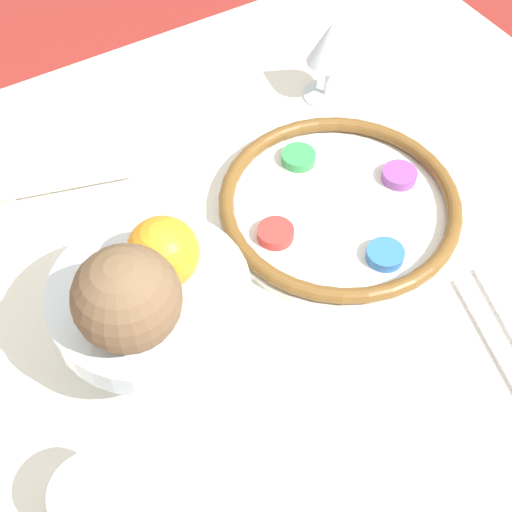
{
  "coord_description": "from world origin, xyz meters",
  "views": [
    {
      "loc": [
        0.26,
        0.48,
        1.47
      ],
      "look_at": [
        -0.0,
        0.04,
        0.8
      ],
      "focal_mm": 50.0,
      "sensor_mm": 36.0,
      "label": 1
    }
  ],
  "objects_px": {
    "wine_glass": "(331,46)",
    "coconut": "(127,299)",
    "napkin_roll": "(62,170)",
    "fruit_stand": "(151,302)",
    "orange_fruit": "(163,253)",
    "seder_plate": "(339,204)",
    "cup_mid": "(98,506)"
  },
  "relations": [
    {
      "from": "seder_plate",
      "to": "orange_fruit",
      "type": "height_order",
      "value": "orange_fruit"
    },
    {
      "from": "fruit_stand",
      "to": "cup_mid",
      "type": "xyz_separation_m",
      "value": [
        0.13,
        0.14,
        -0.06
      ]
    },
    {
      "from": "cup_mid",
      "to": "coconut",
      "type": "bearing_deg",
      "value": -132.99
    },
    {
      "from": "wine_glass",
      "to": "napkin_roll",
      "type": "bearing_deg",
      "value": -4.23
    },
    {
      "from": "napkin_roll",
      "to": "orange_fruit",
      "type": "bearing_deg",
      "value": 94.03
    },
    {
      "from": "fruit_stand",
      "to": "napkin_roll",
      "type": "bearing_deg",
      "value": -90.57
    },
    {
      "from": "wine_glass",
      "to": "seder_plate",
      "type": "bearing_deg",
      "value": 59.74
    },
    {
      "from": "seder_plate",
      "to": "coconut",
      "type": "bearing_deg",
      "value": 17.49
    },
    {
      "from": "fruit_stand",
      "to": "coconut",
      "type": "xyz_separation_m",
      "value": [
        0.03,
        0.04,
        0.08
      ]
    },
    {
      "from": "coconut",
      "to": "cup_mid",
      "type": "height_order",
      "value": "coconut"
    },
    {
      "from": "seder_plate",
      "to": "fruit_stand",
      "type": "xyz_separation_m",
      "value": [
        0.29,
        0.07,
        0.08
      ]
    },
    {
      "from": "napkin_roll",
      "to": "cup_mid",
      "type": "bearing_deg",
      "value": 73.06
    },
    {
      "from": "seder_plate",
      "to": "fruit_stand",
      "type": "height_order",
      "value": "fruit_stand"
    },
    {
      "from": "coconut",
      "to": "napkin_roll",
      "type": "xyz_separation_m",
      "value": [
        -0.03,
        -0.33,
        -0.15
      ]
    },
    {
      "from": "coconut",
      "to": "cup_mid",
      "type": "xyz_separation_m",
      "value": [
        0.1,
        0.11,
        -0.13
      ]
    },
    {
      "from": "orange_fruit",
      "to": "cup_mid",
      "type": "relative_size",
      "value": 0.93
    },
    {
      "from": "seder_plate",
      "to": "napkin_roll",
      "type": "xyz_separation_m",
      "value": [
        0.29,
        -0.23,
        0.01
      ]
    },
    {
      "from": "orange_fruit",
      "to": "fruit_stand",
      "type": "bearing_deg",
      "value": 14.19
    },
    {
      "from": "orange_fruit",
      "to": "cup_mid",
      "type": "xyz_separation_m",
      "value": [
        0.15,
        0.15,
        -0.12
      ]
    },
    {
      "from": "cup_mid",
      "to": "fruit_stand",
      "type": "bearing_deg",
      "value": -132.66
    },
    {
      "from": "wine_glass",
      "to": "napkin_roll",
      "type": "distance_m",
      "value": 0.41
    },
    {
      "from": "wine_glass",
      "to": "fruit_stand",
      "type": "height_order",
      "value": "wine_glass"
    },
    {
      "from": "fruit_stand",
      "to": "napkin_roll",
      "type": "height_order",
      "value": "fruit_stand"
    },
    {
      "from": "napkin_roll",
      "to": "cup_mid",
      "type": "distance_m",
      "value": 0.46
    },
    {
      "from": "wine_glass",
      "to": "orange_fruit",
      "type": "bearing_deg",
      "value": 34.18
    },
    {
      "from": "seder_plate",
      "to": "orange_fruit",
      "type": "bearing_deg",
      "value": 12.7
    },
    {
      "from": "coconut",
      "to": "napkin_roll",
      "type": "relative_size",
      "value": 0.55
    },
    {
      "from": "fruit_stand",
      "to": "orange_fruit",
      "type": "bearing_deg",
      "value": -165.81
    },
    {
      "from": "seder_plate",
      "to": "cup_mid",
      "type": "distance_m",
      "value": 0.47
    },
    {
      "from": "cup_mid",
      "to": "wine_glass",
      "type": "bearing_deg",
      "value": -142.8
    },
    {
      "from": "seder_plate",
      "to": "fruit_stand",
      "type": "relative_size",
      "value": 1.51
    },
    {
      "from": "wine_glass",
      "to": "coconut",
      "type": "xyz_separation_m",
      "value": [
        0.44,
        0.3,
        0.08
      ]
    }
  ]
}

